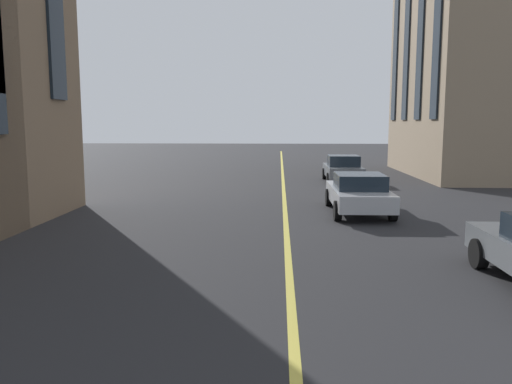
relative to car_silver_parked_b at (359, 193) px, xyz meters
The scene contains 3 objects.
lane_centre_line 3.10m from the car_silver_parked_b, 123.90° to the left, with size 80.00×0.16×0.01m.
car_silver_parked_b is the anchor object (origin of this frame).
car_grey_far 9.34m from the car_silver_parked_b, ahead, with size 3.90×1.89×1.40m.
Camera 1 is at (4.29, 0.22, 3.08)m, focal length 35.83 mm.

